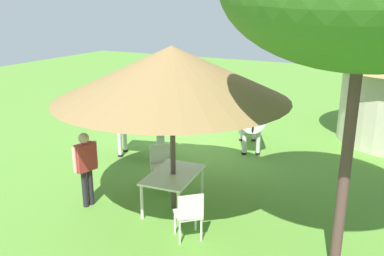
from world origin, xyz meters
name	(u,v)px	position (x,y,z in m)	size (l,w,h in m)	color
ground_plane	(199,150)	(0.00, 0.00, 0.00)	(36.00, 36.00, 0.00)	#578D32
shade_umbrella	(172,73)	(3.25, 1.04, 2.72)	(4.36, 4.36, 3.21)	brown
patio_dining_table	(173,177)	(3.25, 1.04, 0.66)	(1.44, 1.01, 0.74)	silver
patio_chair_west_end	(189,213)	(4.14, 1.86, 0.52)	(0.61, 0.61, 0.90)	white
patio_chair_east_end	(161,162)	(2.36, 0.20, 0.52)	(0.61, 0.61, 0.90)	silver
guest_beside_umbrella	(86,163)	(3.95, -0.54, 0.93)	(0.54, 0.29, 1.54)	#261F29
standing_watcher	(143,91)	(-2.03, -3.17, 1.00)	(0.38, 0.55, 1.66)	black
striped_lounge_chair	(214,115)	(-2.73, -0.79, 0.25)	(0.96, 0.94, 0.58)	#CD4746
zebra_nearest_camera	(142,121)	(1.07, -1.13, 0.97)	(1.08, 2.03, 1.50)	silver
zebra_by_umbrella	(250,114)	(-0.90, 1.14, 0.96)	(2.05, 1.25, 1.50)	silver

